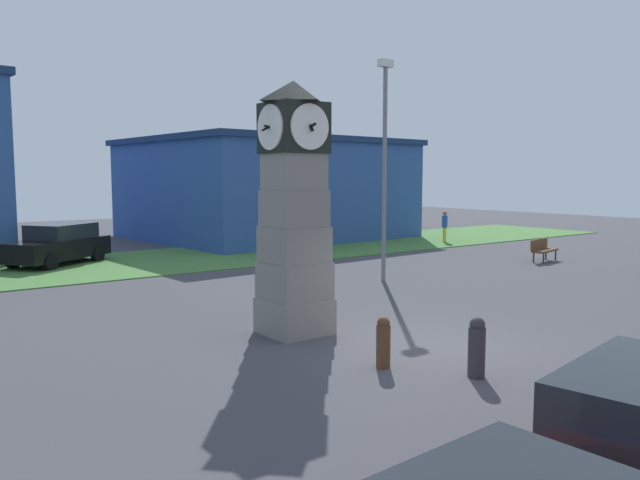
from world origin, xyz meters
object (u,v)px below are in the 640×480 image
object	(u,v)px
bench	(543,249)
bollard_mid_row	(383,342)
bollard_near_tower	(477,347)
street_lamp_near_road	(385,156)
car_far_lot	(58,244)
pedestrian_by_cars	(445,225)
clock_tower	(294,215)

from	to	relation	value
bench	bollard_mid_row	bearing A→B (deg)	-155.74
bollard_near_tower	street_lamp_near_road	distance (m)	10.52
bollard_mid_row	bollard_near_tower	bearing A→B (deg)	-55.50
bollard_near_tower	bench	bearing A→B (deg)	30.05
bollard_near_tower	car_far_lot	xyz separation A→B (m)	(-2.24, 18.68, 0.27)
pedestrian_by_cars	car_far_lot	bearing A→B (deg)	169.38
bench	pedestrian_by_cars	bearing A→B (deg)	73.43
pedestrian_by_cars	bench	bearing A→B (deg)	-106.57
car_far_lot	bollard_near_tower	bearing A→B (deg)	-83.16
clock_tower	bollard_near_tower	distance (m)	4.91
bench	bollard_near_tower	bearing A→B (deg)	-149.95
clock_tower	street_lamp_near_road	world-z (taller)	street_lamp_near_road
pedestrian_by_cars	street_lamp_near_road	distance (m)	13.07
clock_tower	bollard_mid_row	world-z (taller)	clock_tower
bench	street_lamp_near_road	distance (m)	9.17
pedestrian_by_cars	street_lamp_near_road	size ratio (longest dim) A/B	0.23
car_far_lot	bollard_mid_row	bearing A→B (deg)	-85.67
bollard_near_tower	pedestrian_by_cars	bearing A→B (deg)	43.64
clock_tower	bollard_mid_row	distance (m)	3.70
car_far_lot	bench	xyz separation A→B (m)	(16.08, -10.67, -0.28)
clock_tower	street_lamp_near_road	bearing A→B (deg)	32.34
clock_tower	car_far_lot	world-z (taller)	clock_tower
bollard_near_tower	bollard_mid_row	bearing A→B (deg)	124.50
bollard_near_tower	bench	distance (m)	15.99
clock_tower	bollard_mid_row	xyz separation A→B (m)	(-0.11, -3.02, -2.15)
car_far_lot	pedestrian_by_cars	bearing A→B (deg)	-10.62
pedestrian_by_cars	bollard_near_tower	bearing A→B (deg)	-136.36
bench	street_lamp_near_road	xyz separation A→B (m)	(-8.44, 0.29, 3.56)
bollard_near_tower	street_lamp_near_road	xyz separation A→B (m)	(5.40, 8.30, 3.55)
street_lamp_near_road	clock_tower	bearing A→B (deg)	-147.66
clock_tower	bench	size ratio (longest dim) A/B	3.26
bench	pedestrian_by_cars	distance (m)	7.58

